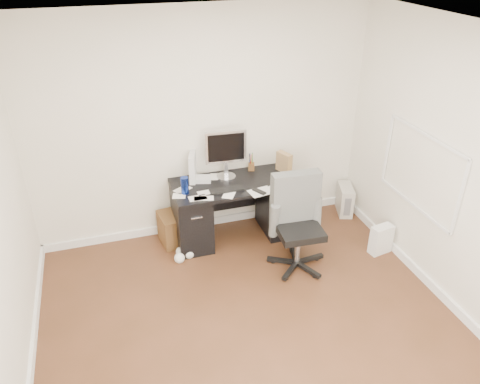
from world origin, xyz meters
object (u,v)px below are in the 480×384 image
at_px(desk, 236,208).
at_px(lcd_monitor, 226,154).
at_px(pc_tower, 345,199).
at_px(keyboard, 227,189).
at_px(wicker_basket, 176,227).
at_px(office_chair, 299,225).

bearing_deg(desk, lcd_monitor, 117.13).
distance_m(lcd_monitor, pc_tower, 1.84).
bearing_deg(lcd_monitor, keyboard, -100.58).
distance_m(lcd_monitor, keyboard, 0.43).
height_order(pc_tower, wicker_basket, pc_tower).
bearing_deg(lcd_monitor, pc_tower, 2.42).
bearing_deg(pc_tower, keyboard, -153.22).
relative_size(desk, keyboard, 3.83).
bearing_deg(keyboard, lcd_monitor, 74.87).
distance_m(office_chair, pc_tower, 1.44).
height_order(lcd_monitor, keyboard, lcd_monitor).
distance_m(desk, pc_tower, 1.57).
xyz_separation_m(keyboard, wicker_basket, (-0.57, 0.26, -0.57)).
xyz_separation_m(desk, wicker_basket, (-0.73, 0.11, -0.21)).
relative_size(desk, pc_tower, 3.90).
relative_size(lcd_monitor, pc_tower, 1.58).
xyz_separation_m(lcd_monitor, office_chair, (0.56, -0.93, -0.51)).
bearing_deg(pc_tower, office_chair, -122.18).
height_order(office_chair, pc_tower, office_chair).
bearing_deg(keyboard, office_chair, -45.29).
relative_size(keyboard, wicker_basket, 1.03).
distance_m(desk, lcd_monitor, 0.68).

